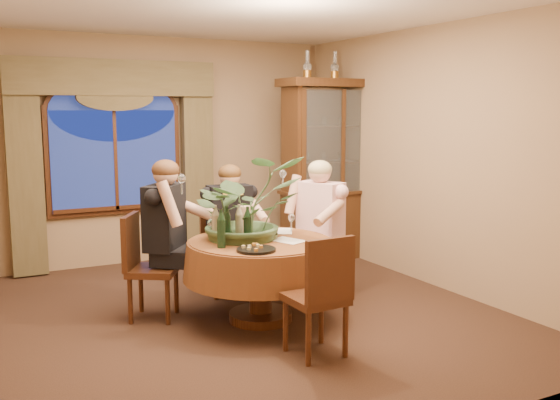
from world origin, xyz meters
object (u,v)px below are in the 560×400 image
wine_bottle_1 (239,223)px  oil_lamp_right (361,66)px  chair_back_right (226,248)px  wine_bottle_4 (221,228)px  olive_bowl (269,237)px  wine_bottle_0 (227,225)px  stoneware_vase (244,223)px  wine_bottle_5 (216,224)px  oil_lamp_center (335,65)px  person_back (165,238)px  person_scarf (230,230)px  centerpiece_plant (245,168)px  chair_front_left (315,295)px  wine_bottle_2 (248,225)px  wine_bottle_3 (226,221)px  chair_right (306,250)px  oil_lamp_left (307,64)px  person_pink (321,229)px  dining_table (260,280)px  china_cabinet (333,170)px  chair_back (153,267)px

wine_bottle_1 → oil_lamp_right: bearing=35.1°
chair_back_right → wine_bottle_4: bearing=68.8°
olive_bowl → wine_bottle_0: (-0.40, 0.03, 0.14)m
wine_bottle_4 → stoneware_vase: bearing=36.5°
wine_bottle_5 → oil_lamp_center: bearing=36.3°
wine_bottle_0 → wine_bottle_1: bearing=14.1°
oil_lamp_right → wine_bottle_5: (-2.70, -1.69, -1.54)m
wine_bottle_4 → oil_lamp_right: bearing=35.1°
chair_back_right → person_back: person_back is taller
wine_bottle_5 → person_back: bearing=124.6°
person_scarf → centerpiece_plant: (-0.14, -0.71, 0.71)m
stoneware_vase → centerpiece_plant: 0.49m
chair_front_left → person_back: person_back is taller
wine_bottle_0 → wine_bottle_2: bearing=-34.3°
wine_bottle_5 → wine_bottle_2: bearing=-43.4°
chair_back_right → wine_bottle_3: 0.93m
chair_back_right → chair_front_left: same height
chair_right → person_scarf: (-0.68, 0.40, 0.20)m
chair_right → stoneware_vase: size_ratio=3.19×
oil_lamp_left → person_pink: (-0.65, -1.41, -1.75)m
chair_right → wine_bottle_0: bearing=81.2°
oil_lamp_left → wine_bottle_4: bearing=-135.3°
stoneware_vase → olive_bowl: 0.26m
wine_bottle_0 → wine_bottle_2: 0.19m
wine_bottle_5 → dining_table: bearing=-16.2°
china_cabinet → chair_back_right: size_ratio=2.38×
chair_right → chair_back: size_ratio=1.00×
oil_lamp_center → china_cabinet: bearing=180.0°
person_back → olive_bowl: size_ratio=8.72×
centerpiece_plant → dining_table: bearing=-62.9°
oil_lamp_left → wine_bottle_3: size_ratio=1.03×
chair_right → wine_bottle_2: bearing=89.6°
chair_back → chair_front_left: size_ratio=1.00×
person_scarf → wine_bottle_5: 0.90m
oil_lamp_right → centerpiece_plant: bearing=-145.3°
dining_table → chair_right: (0.75, 0.46, 0.10)m
centerpiece_plant → wine_bottle_1: bearing=-136.4°
oil_lamp_right → chair_back: (-3.16, -1.29, -1.98)m
wine_bottle_1 → oil_lamp_left: bearing=45.9°
dining_table → wine_bottle_5: 0.67m
oil_lamp_center → wine_bottle_1: 3.15m
wine_bottle_4 → person_scarf: bearing=63.4°
oil_lamp_center → oil_lamp_right: 0.40m
oil_lamp_left → wine_bottle_2: bearing=-131.6°
oil_lamp_center → olive_bowl: size_ratio=2.02×
chair_front_left → person_scarf: (0.03, 1.77, 0.20)m
chair_back → wine_bottle_5: size_ratio=2.91×
person_scarf → person_back: bearing=24.6°
wine_bottle_3 → wine_bottle_5: (-0.13, -0.06, 0.00)m
olive_bowl → wine_bottle_3: bearing=150.6°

